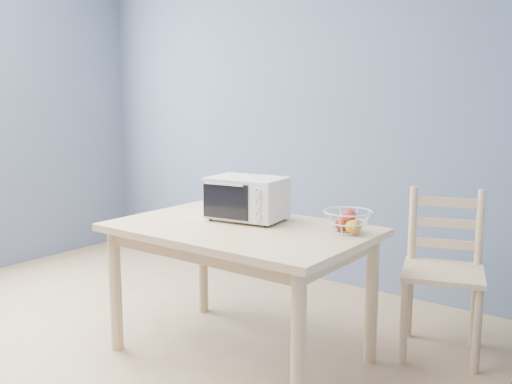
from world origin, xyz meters
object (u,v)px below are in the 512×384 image
Objects in this scene: toaster_oven at (244,197)px; dining_table at (240,244)px; fruit_basket at (349,221)px; dining_chair at (443,274)px.

dining_table is at bearing -67.99° from toaster_oven.
dining_table is 0.61m from fruit_basket.
toaster_oven is 1.68× the size of fruit_basket.
toaster_oven is 1.21m from dining_chair.
toaster_oven is at bearing -166.25° from dining_chair.
fruit_basket is 0.72m from dining_chair.
dining_chair is (0.96, 0.59, -0.42)m from toaster_oven.
dining_table is 1.16m from dining_chair.
fruit_basket is (0.55, 0.21, 0.17)m from dining_table.
fruit_basket is (0.63, 0.06, -0.07)m from toaster_oven.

